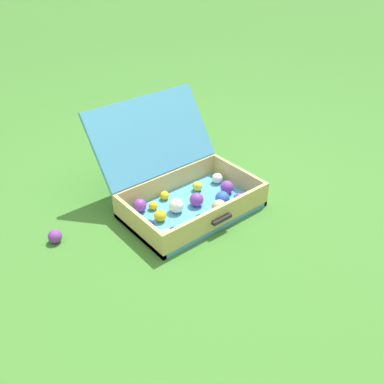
# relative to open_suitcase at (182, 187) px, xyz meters

# --- Properties ---
(ground_plane) EXTENTS (16.00, 16.00, 0.00)m
(ground_plane) POSITION_rel_open_suitcase_xyz_m (0.06, -0.15, -0.11)
(ground_plane) COLOR #3D7A2D
(open_suitcase) EXTENTS (0.65, 0.67, 0.47)m
(open_suitcase) POSITION_rel_open_suitcase_xyz_m (0.00, 0.00, 0.00)
(open_suitcase) COLOR #4799C6
(open_suitcase) RESTS_ON ground
(stray_ball_on_grass) EXTENTS (0.06, 0.06, 0.06)m
(stray_ball_on_grass) POSITION_rel_open_suitcase_xyz_m (-0.63, 0.13, -0.08)
(stray_ball_on_grass) COLOR purple
(stray_ball_on_grass) RESTS_ON ground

